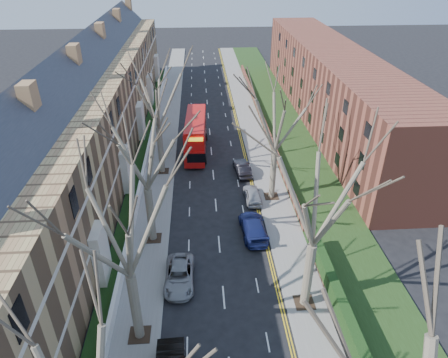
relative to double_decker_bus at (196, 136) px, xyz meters
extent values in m
cube|color=slate|center=(-4.15, 5.93, -2.06)|extent=(3.00, 102.00, 0.12)
cube|color=slate|center=(7.85, 5.93, -2.06)|extent=(3.00, 102.00, 0.12)
cube|color=#966F4C|center=(-11.95, -2.07, 2.88)|extent=(9.00, 78.00, 10.00)
cube|color=#30323A|center=(-11.95, -2.07, 8.88)|extent=(4.67, 78.00, 4.67)
cube|color=silver|center=(-7.50, -2.07, 1.38)|extent=(0.12, 78.00, 0.35)
cube|color=silver|center=(-7.50, -2.07, 4.88)|extent=(0.12, 78.00, 0.35)
cube|color=brown|center=(19.35, 9.93, 2.88)|extent=(8.00, 54.00, 10.00)
cube|color=brown|center=(9.55, 9.93, -1.55)|extent=(0.35, 54.00, 0.90)
cube|color=white|center=(-5.80, -2.07, -1.50)|extent=(0.30, 78.00, 1.00)
cube|color=#1E3312|center=(12.35, 5.93, -1.97)|extent=(6.00, 102.00, 0.06)
cylinder|color=brown|center=(-3.85, -27.07, 0.63)|extent=(0.64, 0.64, 5.25)
cube|color=#2D2116|center=(-3.85, -27.07, -1.98)|extent=(1.40, 1.40, 0.05)
cylinder|color=brown|center=(-3.85, -17.07, 0.54)|extent=(0.64, 0.64, 5.07)
cube|color=#2D2116|center=(-3.85, -17.07, -1.98)|extent=(1.40, 1.40, 0.05)
cylinder|color=brown|center=(-3.85, -5.07, 0.63)|extent=(0.60, 0.60, 5.25)
cube|color=#2D2116|center=(-3.85, -5.07, -1.98)|extent=(1.40, 1.40, 0.05)
cylinder|color=brown|center=(7.55, -25.07, 0.63)|extent=(0.64, 0.64, 5.25)
cube|color=#2D2116|center=(7.55, -25.07, -1.98)|extent=(1.40, 1.40, 0.05)
cylinder|color=brown|center=(7.55, -11.07, 0.54)|extent=(0.60, 0.60, 5.07)
cube|color=#2D2116|center=(7.55, -11.07, -1.98)|extent=(1.40, 1.40, 0.05)
cube|color=#B50F0C|center=(0.00, 0.00, -0.74)|extent=(2.77, 10.34, 2.05)
cube|color=#B50F0C|center=(0.00, 0.00, 1.22)|extent=(2.74, 9.83, 1.86)
cube|color=black|center=(0.00, 0.00, -0.32)|extent=(2.75, 9.52, 0.84)
cube|color=black|center=(0.00, 0.00, 1.31)|extent=(2.74, 9.32, 0.84)
imported|color=gray|center=(-1.38, -22.34, -1.45)|extent=(2.30, 4.81, 1.32)
imported|color=navy|center=(4.92, -16.85, -1.37)|extent=(2.36, 5.25, 1.49)
imported|color=#92949A|center=(5.55, -11.46, -1.46)|extent=(1.68, 3.92, 1.32)
imported|color=black|center=(5.11, -5.93, -1.42)|extent=(1.89, 4.36, 1.40)
camera|label=1|loc=(0.52, -44.74, 20.05)|focal=32.00mm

